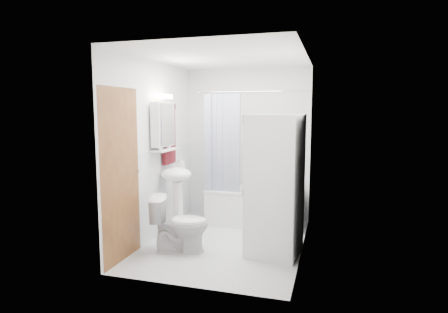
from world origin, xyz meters
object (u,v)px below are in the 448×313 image
(bathtub, at_px, (254,205))
(washer_dryer, at_px, (275,185))
(sink, at_px, (177,185))
(toilet, at_px, (180,224))

(bathtub, relative_size, washer_dryer, 0.84)
(bathtub, distance_m, sink, 1.28)
(bathtub, relative_size, toilet, 2.02)
(sink, height_order, toilet, sink)
(bathtub, distance_m, toilet, 1.51)
(washer_dryer, bearing_deg, sink, 172.30)
(washer_dryer, distance_m, toilet, 1.26)
(toilet, bearing_deg, bathtub, -40.81)
(bathtub, distance_m, washer_dryer, 1.33)
(sink, xyz_separation_m, toilet, (0.30, -0.62, -0.36))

